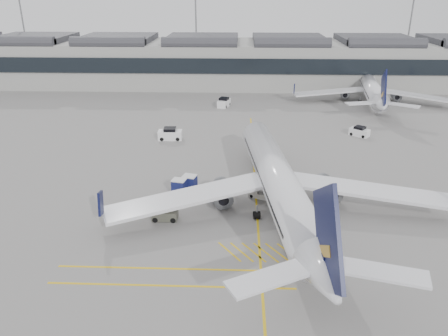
{
  "coord_description": "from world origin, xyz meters",
  "views": [
    {
      "loc": [
        7.85,
        -43.6,
        24.39
      ],
      "look_at": [
        6.02,
        4.89,
        4.0
      ],
      "focal_mm": 35.0,
      "sensor_mm": 36.0,
      "label": 1
    }
  ],
  "objects_px": {
    "belt_loader": "(262,194)",
    "ramp_agent_a": "(222,191)",
    "airliner_main": "(279,183)",
    "baggage_cart_a": "(222,194)",
    "pushback_tug": "(165,214)",
    "ramp_agent_b": "(228,190)"
  },
  "relations": [
    {
      "from": "belt_loader",
      "to": "baggage_cart_a",
      "type": "relative_size",
      "value": 2.44
    },
    {
      "from": "belt_loader",
      "to": "pushback_tug",
      "type": "height_order",
      "value": "belt_loader"
    },
    {
      "from": "belt_loader",
      "to": "ramp_agent_b",
      "type": "height_order",
      "value": "belt_loader"
    },
    {
      "from": "ramp_agent_a",
      "to": "ramp_agent_b",
      "type": "relative_size",
      "value": 0.99
    },
    {
      "from": "airliner_main",
      "to": "belt_loader",
      "type": "relative_size",
      "value": 10.09
    },
    {
      "from": "ramp_agent_a",
      "to": "pushback_tug",
      "type": "distance_m",
      "value": 8.35
    },
    {
      "from": "airliner_main",
      "to": "ramp_agent_a",
      "type": "relative_size",
      "value": 25.48
    },
    {
      "from": "pushback_tug",
      "to": "baggage_cart_a",
      "type": "bearing_deg",
      "value": 37.7
    },
    {
      "from": "belt_loader",
      "to": "ramp_agent_b",
      "type": "xyz_separation_m",
      "value": [
        -4.32,
        0.23,
        0.36
      ]
    },
    {
      "from": "pushback_tug",
      "to": "belt_loader",
      "type": "bearing_deg",
      "value": 28.57
    },
    {
      "from": "baggage_cart_a",
      "to": "pushback_tug",
      "type": "relative_size",
      "value": 0.63
    },
    {
      "from": "belt_loader",
      "to": "baggage_cart_a",
      "type": "height_order",
      "value": "baggage_cart_a"
    },
    {
      "from": "baggage_cart_a",
      "to": "ramp_agent_b",
      "type": "distance_m",
      "value": 1.55
    },
    {
      "from": "airliner_main",
      "to": "ramp_agent_b",
      "type": "height_order",
      "value": "airliner_main"
    },
    {
      "from": "airliner_main",
      "to": "ramp_agent_a",
      "type": "distance_m",
      "value": 7.67
    },
    {
      "from": "ramp_agent_a",
      "to": "pushback_tug",
      "type": "height_order",
      "value": "ramp_agent_a"
    },
    {
      "from": "belt_loader",
      "to": "ramp_agent_a",
      "type": "bearing_deg",
      "value": -153.7
    },
    {
      "from": "baggage_cart_a",
      "to": "belt_loader",
      "type": "bearing_deg",
      "value": 13.97
    },
    {
      "from": "belt_loader",
      "to": "baggage_cart_a",
      "type": "distance_m",
      "value": 5.08
    },
    {
      "from": "belt_loader",
      "to": "ramp_agent_b",
      "type": "relative_size",
      "value": 2.51
    },
    {
      "from": "airliner_main",
      "to": "belt_loader",
      "type": "height_order",
      "value": "airliner_main"
    },
    {
      "from": "airliner_main",
      "to": "belt_loader",
      "type": "distance_m",
      "value": 4.53
    }
  ]
}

